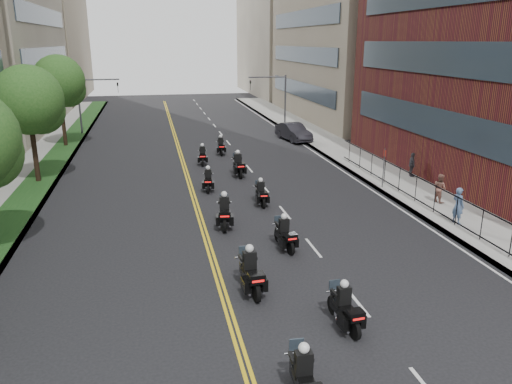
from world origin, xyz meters
TOP-DOWN VIEW (x-y plane):
  - sidewalk_right at (12.00, 25.00)m, footprint 4.00×90.00m
  - sidewalk_left at (-12.00, 25.00)m, footprint 4.00×90.00m
  - grass_strip at (-11.20, 25.00)m, footprint 2.00×90.00m
  - building_right_far at (21.50, 78.00)m, footprint 15.00×28.00m
  - building_left_far at (-22.00, 78.00)m, footprint 16.00×28.00m
  - iron_fence at (11.00, 12.00)m, footprint 0.05×28.00m
  - street_trees at (-11.05, 18.61)m, footprint 4.40×38.40m
  - traffic_signal_right at (9.54, 42.00)m, footprint 4.09×0.20m
  - traffic_signal_left at (-9.54, 42.00)m, footprint 4.09×0.20m
  - motorcycle_0 at (-0.25, 0.32)m, footprint 0.54×2.33m
  - motorcycle_1 at (2.12, 3.52)m, footprint 0.60×2.24m
  - motorcycle_2 at (-0.41, 6.55)m, footprint 0.64×2.51m
  - motorcycle_3 at (1.89, 10.18)m, footprint 0.63×2.23m
  - motorcycle_4 at (-0.36, 13.50)m, footprint 0.75×2.48m
  - motorcycle_5 at (2.22, 16.60)m, footprint 0.49×2.13m
  - motorcycle_6 at (-0.40, 20.09)m, footprint 0.64×2.13m
  - motorcycle_7 at (2.06, 23.16)m, footprint 0.57×2.47m
  - motorcycle_8 at (-0.01, 27.10)m, footprint 0.59×2.18m
  - motorcycle_9 at (1.85, 30.30)m, footprint 0.55×2.19m
  - parked_sedan at (9.40, 34.83)m, footprint 2.54×5.15m
  - pedestrian_a at (11.20, 11.20)m, footprint 0.59×0.77m
  - pedestrian_b at (12.23, 14.53)m, footprint 0.77×0.91m
  - pedestrian_c at (13.50, 20.04)m, footprint 0.60×1.03m

SIDE VIEW (x-z plane):
  - sidewalk_right at x=12.00m, z-range 0.00..0.15m
  - sidewalk_left at x=-12.00m, z-range 0.00..0.15m
  - grass_strip at x=-11.20m, z-range 0.15..0.19m
  - motorcycle_5 at x=2.22m, z-range -0.17..1.41m
  - motorcycle_6 at x=-0.40m, z-range -0.17..1.41m
  - motorcycle_8 at x=-0.01m, z-range -0.17..1.44m
  - motorcycle_9 at x=1.85m, z-range -0.17..1.45m
  - motorcycle_3 at x=1.89m, z-range -0.17..1.48m
  - motorcycle_1 at x=2.12m, z-range -0.17..1.48m
  - motorcycle_0 at x=-0.25m, z-range -0.18..1.54m
  - motorcycle_7 at x=2.06m, z-range -0.19..1.63m
  - motorcycle_4 at x=-0.36m, z-range -0.19..1.64m
  - motorcycle_2 at x=-0.41m, z-range -0.19..1.65m
  - parked_sedan at x=9.40m, z-range 0.00..1.62m
  - iron_fence at x=11.00m, z-range 0.15..1.65m
  - pedestrian_c at x=13.50m, z-range 0.15..1.80m
  - pedestrian_b at x=12.23m, z-range 0.15..1.81m
  - pedestrian_a at x=11.20m, z-range 0.15..2.03m
  - traffic_signal_right at x=9.54m, z-range 0.90..6.50m
  - traffic_signal_left at x=-9.54m, z-range 0.90..6.50m
  - street_trees at x=-11.05m, z-range 1.14..9.12m
  - building_right_far at x=21.50m, z-range 0.00..26.00m
  - building_left_far at x=-22.00m, z-range 0.00..26.00m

